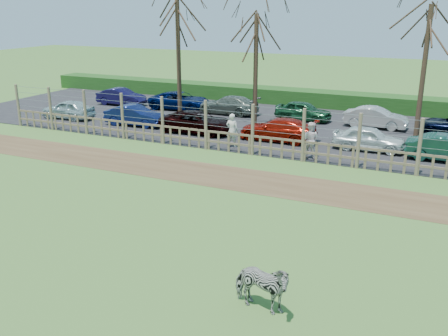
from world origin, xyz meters
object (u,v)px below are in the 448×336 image
at_px(car_1, 135,116).
at_px(car_7, 121,97).
at_px(car_11, 376,118).
at_px(car_8, 180,101).
at_px(tree_mid, 256,43).
at_px(car_10, 303,111).
at_px(visitor_b, 310,140).
at_px(visitor_a, 232,130).
at_px(car_2, 197,122).
at_px(car_9, 228,105).
at_px(tree_left, 178,29).
at_px(car_5, 447,149).
at_px(zebra, 261,287).
at_px(car_0, 68,109).
at_px(car_3, 278,129).
at_px(car_4, 369,138).
at_px(tree_right, 427,41).

height_order(car_1, car_7, same).
bearing_deg(car_11, car_8, 92.72).
height_order(tree_mid, car_8, tree_mid).
bearing_deg(tree_mid, car_10, 53.19).
height_order(tree_mid, visitor_b, tree_mid).
bearing_deg(car_7, car_10, -88.35).
distance_m(visitor_a, car_2, 3.60).
bearing_deg(car_9, tree_left, -21.80).
xyz_separation_m(car_9, car_11, (9.51, 0.02, 0.00)).
bearing_deg(car_5, car_7, 77.63).
relative_size(visitor_a, car_10, 0.49).
height_order(tree_mid, car_2, tree_mid).
bearing_deg(car_11, car_10, 91.02).
distance_m(visitor_a, car_11, 9.53).
xyz_separation_m(zebra, visitor_b, (-2.26, 12.65, 0.26)).
distance_m(car_1, car_7, 6.78).
distance_m(car_5, car_10, 10.18).
bearing_deg(car_1, tree_mid, -71.72).
relative_size(car_0, car_1, 0.97).
height_order(visitor_b, car_8, visitor_b).
relative_size(tree_mid, car_3, 1.65).
relative_size(car_0, car_2, 0.82).
xyz_separation_m(tree_left, car_1, (-2.17, -1.67, -4.98)).
bearing_deg(car_3, tree_left, -102.29).
xyz_separation_m(tree_mid, car_3, (2.29, -2.50, -4.23)).
xyz_separation_m(visitor_b, car_4, (2.33, 2.49, -0.26)).
distance_m(car_3, car_5, 8.30).
relative_size(car_1, car_11, 1.00).
xyz_separation_m(visitor_b, car_3, (-2.38, 2.40, -0.26)).
relative_size(tree_mid, car_1, 1.87).
distance_m(tree_left, car_3, 8.55).
xyz_separation_m(visitor_b, car_2, (-7.10, 2.20, -0.26)).
bearing_deg(tree_right, visitor_b, -128.75).
relative_size(tree_left, car_8, 1.82).
relative_size(tree_mid, visitor_b, 3.96).
distance_m(car_2, car_9, 5.43).
distance_m(tree_mid, car_9, 5.82).
bearing_deg(car_1, car_11, -71.37).
distance_m(car_2, car_4, 9.43).
height_order(car_1, car_2, same).
distance_m(tree_right, car_0, 21.40).
relative_size(zebra, car_0, 0.43).
height_order(tree_mid, car_4, tree_mid).
xyz_separation_m(tree_mid, car_10, (2.15, 2.87, -4.23)).
height_order(tree_mid, car_5, tree_mid).
height_order(car_0, car_5, same).
height_order(tree_mid, car_3, tree_mid).
bearing_deg(tree_left, car_2, -39.33).
distance_m(tree_mid, car_3, 5.42).
bearing_deg(car_7, tree_left, -117.03).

